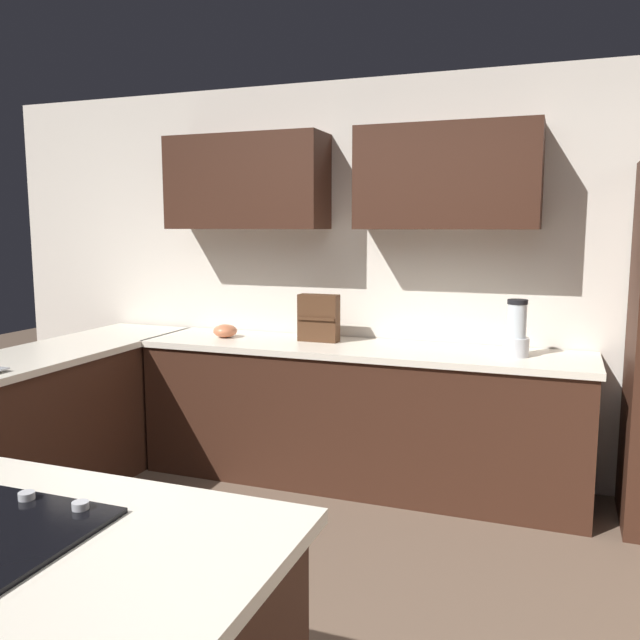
# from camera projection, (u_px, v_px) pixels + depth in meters

# --- Properties ---
(wall_back) EXTENTS (6.00, 0.44, 2.60)m
(wall_back) POSITION_uv_depth(u_px,v_px,m) (379.00, 257.00, 4.35)
(wall_back) COLOR silver
(wall_back) RESTS_ON ground
(lower_cabinets_back) EXTENTS (2.80, 0.60, 0.86)m
(lower_cabinets_back) POSITION_uv_depth(u_px,v_px,m) (358.00, 418.00, 4.20)
(lower_cabinets_back) COLOR #381E14
(lower_cabinets_back) RESTS_ON ground
(countertop_back) EXTENTS (2.84, 0.64, 0.04)m
(countertop_back) POSITION_uv_depth(u_px,v_px,m) (359.00, 349.00, 4.14)
(countertop_back) COLOR silver
(countertop_back) RESTS_ON lower_cabinets_back
(lower_cabinets_side) EXTENTS (0.60, 2.90, 0.86)m
(lower_cabinets_side) POSITION_uv_depth(u_px,v_px,m) (7.00, 444.00, 3.71)
(lower_cabinets_side) COLOR #381E14
(lower_cabinets_side) RESTS_ON ground
(countertop_side) EXTENTS (0.64, 2.94, 0.04)m
(countertop_side) POSITION_uv_depth(u_px,v_px,m) (1.00, 366.00, 3.64)
(countertop_side) COLOR silver
(countertop_side) RESTS_ON lower_cabinets_side
(blender) EXTENTS (0.15, 0.15, 0.33)m
(blender) POSITION_uv_depth(u_px,v_px,m) (516.00, 332.00, 3.79)
(blender) COLOR silver
(blender) RESTS_ON countertop_back
(mixing_bowl) EXTENTS (0.16, 0.16, 0.09)m
(mixing_bowl) POSITION_uv_depth(u_px,v_px,m) (225.00, 331.00, 4.46)
(mixing_bowl) COLOR #CC724C
(mixing_bowl) RESTS_ON countertop_back
(spice_rack) EXTENTS (0.26, 0.11, 0.31)m
(spice_rack) POSITION_uv_depth(u_px,v_px,m) (319.00, 318.00, 4.29)
(spice_rack) COLOR #472B19
(spice_rack) RESTS_ON countertop_back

